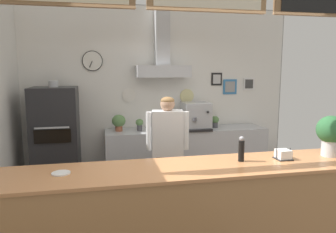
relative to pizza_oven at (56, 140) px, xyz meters
name	(u,v)px	position (x,y,z in m)	size (l,w,h in m)	color
back_wall_assembly	(161,88)	(1.74, 0.36, 0.78)	(4.78, 2.77, 3.03)	gray
service_counter	(210,215)	(1.74, -2.32, -0.33)	(4.22, 0.72, 1.02)	#B77F4C
back_prep_counter	(186,154)	(2.15, 0.12, -0.39)	(2.80, 0.62, 0.91)	#B7BABF
pizza_oven	(56,140)	(0.00, 0.00, 0.00)	(0.69, 0.70, 1.76)	#232326
shop_worker	(168,152)	(1.55, -1.12, 0.02)	(0.56, 0.28, 1.58)	#232328
espresso_machine	(196,116)	(2.31, 0.09, 0.30)	(0.46, 0.54, 0.46)	#B7BABF
potted_sage	(140,124)	(1.33, 0.12, 0.19)	(0.13, 0.13, 0.20)	#4C4C51
potted_oregano	(215,121)	(2.68, 0.14, 0.19)	(0.15, 0.15, 0.21)	#4C4C51
potted_rosemary	(119,122)	(0.99, 0.15, 0.23)	(0.23, 0.23, 0.28)	#9E563D
potted_thyme	(180,122)	(2.03, 0.13, 0.19)	(0.19, 0.19, 0.21)	#9E563D
pepper_grinder	(241,149)	(2.07, -2.25, 0.31)	(0.06, 0.06, 0.26)	black
basil_vase	(331,134)	(3.08, -2.26, 0.43)	(0.30, 0.30, 0.43)	silver
napkin_holder	(283,155)	(2.53, -2.27, 0.23)	(0.16, 0.15, 0.11)	#262628
condiment_plate	(61,173)	(0.35, -2.28, 0.19)	(0.16, 0.16, 0.01)	white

